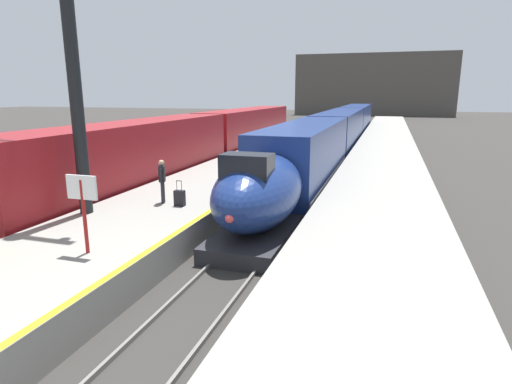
% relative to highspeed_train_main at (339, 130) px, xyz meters
% --- Properties ---
extents(platform_left, '(4.80, 110.00, 1.05)m').
position_rel_highspeed_train_main_xyz_m(platform_left, '(-4.05, -12.33, -1.44)').
color(platform_left, gray).
rests_on(platform_left, ground).
extents(platform_right, '(4.80, 110.00, 1.05)m').
position_rel_highspeed_train_main_xyz_m(platform_right, '(4.05, -12.33, -1.44)').
color(platform_right, gray).
rests_on(platform_right, ground).
extents(platform_left_safety_stripe, '(0.20, 107.80, 0.01)m').
position_rel_highspeed_train_main_xyz_m(platform_left_safety_stripe, '(-1.77, -12.33, -0.91)').
color(platform_left_safety_stripe, yellow).
rests_on(platform_left_safety_stripe, platform_left).
extents(rail_main_left, '(0.08, 110.00, 0.12)m').
position_rel_highspeed_train_main_xyz_m(rail_main_left, '(-0.75, -9.58, -1.90)').
color(rail_main_left, slate).
rests_on(rail_main_left, ground).
extents(rail_main_right, '(0.08, 110.00, 0.12)m').
position_rel_highspeed_train_main_xyz_m(rail_main_right, '(0.75, -9.58, -1.90)').
color(rail_main_right, slate).
rests_on(rail_main_right, ground).
extents(rail_secondary_left, '(0.08, 110.00, 0.12)m').
position_rel_highspeed_train_main_xyz_m(rail_secondary_left, '(-8.85, -9.58, -1.90)').
color(rail_secondary_left, slate).
rests_on(rail_secondary_left, ground).
extents(rail_secondary_right, '(0.08, 110.00, 0.12)m').
position_rel_highspeed_train_main_xyz_m(rail_secondary_right, '(-7.35, -9.58, -1.90)').
color(rail_secondary_right, slate).
rests_on(rail_secondary_right, ground).
extents(highspeed_train_main, '(2.92, 56.13, 3.60)m').
position_rel_highspeed_train_main_xyz_m(highspeed_train_main, '(0.00, 0.00, 0.00)').
color(highspeed_train_main, navy).
rests_on(highspeed_train_main, ground).
extents(regional_train_adjacent, '(2.85, 36.60, 3.80)m').
position_rel_highspeed_train_main_xyz_m(regional_train_adjacent, '(-8.10, -10.84, 0.17)').
color(regional_train_adjacent, maroon).
rests_on(regional_train_adjacent, ground).
extents(station_column_mid, '(4.00, 0.68, 10.28)m').
position_rel_highspeed_train_main_xyz_m(station_column_mid, '(-5.90, -26.24, 5.19)').
color(station_column_mid, black).
rests_on(station_column_mid, platform_left).
extents(passenger_near_edge, '(0.35, 0.53, 1.69)m').
position_rel_highspeed_train_main_xyz_m(passenger_near_edge, '(-3.97, -24.20, 0.08)').
color(passenger_near_edge, '#23232D').
rests_on(passenger_near_edge, platform_left).
extents(rolling_suitcase, '(0.40, 0.22, 0.98)m').
position_rel_highspeed_train_main_xyz_m(rolling_suitcase, '(-3.14, -24.42, -0.61)').
color(rolling_suitcase, black).
rests_on(rolling_suitcase, platform_left).
extents(departure_info_board, '(0.90, 0.10, 2.12)m').
position_rel_highspeed_train_main_xyz_m(departure_info_board, '(-3.25, -29.50, 0.60)').
color(departure_info_board, maroon).
rests_on(departure_info_board, platform_left).
extents(terminus_back_wall, '(36.00, 2.00, 14.00)m').
position_rel_highspeed_train_main_xyz_m(terminus_back_wall, '(0.00, 64.92, 5.04)').
color(terminus_back_wall, '#4C4742').
rests_on(terminus_back_wall, ground).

